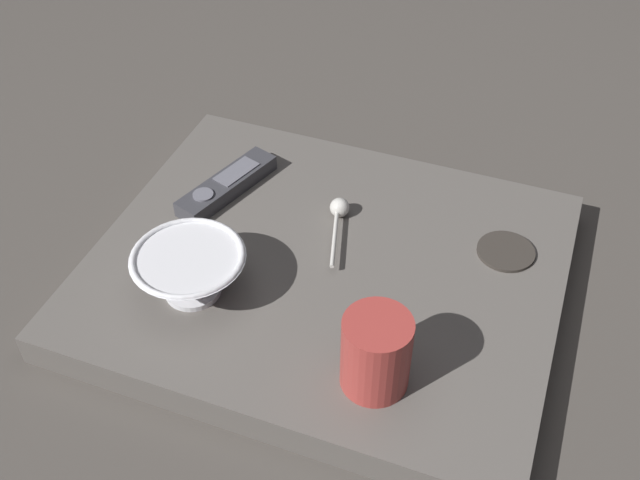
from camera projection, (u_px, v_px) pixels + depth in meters
ground_plane at (326, 284)px, 1.08m from camera, size 6.00×6.00×0.00m
table at (326, 273)px, 1.06m from camera, size 0.53×0.63×0.05m
cereal_bowl at (190, 271)px, 0.98m from camera, size 0.15×0.15×0.07m
coffee_mug at (376, 353)px, 0.87m from camera, size 0.08×0.08×0.10m
teaspoon at (339, 212)px, 1.10m from camera, size 0.13×0.05×0.03m
tv_remote_near at (227, 185)px, 1.15m from camera, size 0.18×0.10×0.03m
drink_coaster at (506, 251)px, 1.06m from camera, size 0.08×0.08×0.01m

